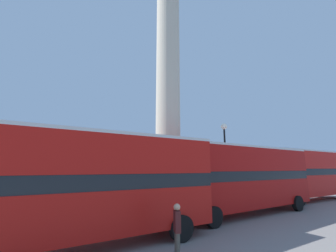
{
  "coord_description": "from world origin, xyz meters",
  "views": [
    {
      "loc": [
        -10.04,
        -14.03,
        2.79
      ],
      "look_at": [
        0.0,
        0.0,
        6.07
      ],
      "focal_mm": 24.0,
      "sensor_mm": 36.0,
      "label": 1
    }
  ],
  "objects_px": {
    "monument_column": "(168,120)",
    "pedestrian_near_lamp": "(177,228)",
    "bus_c": "(243,176)",
    "equestrian_statue": "(201,178)",
    "bus_a": "(307,173)",
    "street_lamp": "(225,153)",
    "bus_b": "(75,182)"
  },
  "relations": [
    {
      "from": "monument_column",
      "to": "pedestrian_near_lamp",
      "type": "relative_size",
      "value": 12.43
    },
    {
      "from": "monument_column",
      "to": "street_lamp",
      "type": "distance_m",
      "value": 5.17
    },
    {
      "from": "bus_c",
      "to": "equestrian_statue",
      "type": "xyz_separation_m",
      "value": [
        6.69,
        10.8,
        -0.63
      ]
    },
    {
      "from": "bus_c",
      "to": "pedestrian_near_lamp",
      "type": "xyz_separation_m",
      "value": [
        -7.72,
        -3.06,
        -1.38
      ]
    },
    {
      "from": "bus_b",
      "to": "street_lamp",
      "type": "relative_size",
      "value": 1.74
    },
    {
      "from": "bus_a",
      "to": "equestrian_statue",
      "type": "height_order",
      "value": "equestrian_statue"
    },
    {
      "from": "bus_b",
      "to": "bus_c",
      "type": "distance_m",
      "value": 10.28
    },
    {
      "from": "monument_column",
      "to": "pedestrian_near_lamp",
      "type": "bearing_deg",
      "value": -123.84
    },
    {
      "from": "equestrian_statue",
      "to": "street_lamp",
      "type": "xyz_separation_m",
      "value": [
        -5.22,
        -8.21,
        2.33
      ]
    },
    {
      "from": "bus_c",
      "to": "equestrian_statue",
      "type": "bearing_deg",
      "value": 60.11
    },
    {
      "from": "monument_column",
      "to": "pedestrian_near_lamp",
      "type": "xyz_separation_m",
      "value": [
        -5.35,
        -7.99,
        -5.65
      ]
    },
    {
      "from": "bus_c",
      "to": "street_lamp",
      "type": "bearing_deg",
      "value": 62.34
    },
    {
      "from": "monument_column",
      "to": "bus_b",
      "type": "xyz_separation_m",
      "value": [
        -7.92,
        -5.24,
        -4.28
      ]
    },
    {
      "from": "monument_column",
      "to": "equestrian_statue",
      "type": "distance_m",
      "value": 11.85
    },
    {
      "from": "monument_column",
      "to": "bus_a",
      "type": "relative_size",
      "value": 2.01
    },
    {
      "from": "monument_column",
      "to": "street_lamp",
      "type": "height_order",
      "value": "monument_column"
    },
    {
      "from": "equestrian_statue",
      "to": "street_lamp",
      "type": "distance_m",
      "value": 10.0
    },
    {
      "from": "bus_c",
      "to": "pedestrian_near_lamp",
      "type": "bearing_deg",
      "value": -156.47
    },
    {
      "from": "bus_a",
      "to": "bus_c",
      "type": "distance_m",
      "value": 9.94
    },
    {
      "from": "equestrian_statue",
      "to": "bus_a",
      "type": "bearing_deg",
      "value": -87.33
    },
    {
      "from": "bus_a",
      "to": "street_lamp",
      "type": "xyz_separation_m",
      "value": [
        -8.46,
        2.14,
        1.6
      ]
    },
    {
      "from": "monument_column",
      "to": "bus_b",
      "type": "relative_size",
      "value": 1.88
    },
    {
      "from": "bus_a",
      "to": "bus_c",
      "type": "bearing_deg",
      "value": -172.49
    },
    {
      "from": "bus_a",
      "to": "bus_c",
      "type": "xyz_separation_m",
      "value": [
        -9.93,
        -0.45,
        -0.11
      ]
    },
    {
      "from": "street_lamp",
      "to": "bus_c",
      "type": "bearing_deg",
      "value": -119.55
    },
    {
      "from": "bus_a",
      "to": "bus_b",
      "type": "relative_size",
      "value": 0.94
    },
    {
      "from": "bus_a",
      "to": "street_lamp",
      "type": "distance_m",
      "value": 8.88
    },
    {
      "from": "equestrian_statue",
      "to": "bus_c",
      "type": "bearing_deg",
      "value": -136.51
    },
    {
      "from": "monument_column",
      "to": "bus_c",
      "type": "height_order",
      "value": "monument_column"
    },
    {
      "from": "bus_c",
      "to": "equestrian_statue",
      "type": "distance_m",
      "value": 12.72
    },
    {
      "from": "bus_c",
      "to": "equestrian_statue",
      "type": "height_order",
      "value": "equestrian_statue"
    },
    {
      "from": "monument_column",
      "to": "equestrian_statue",
      "type": "height_order",
      "value": "monument_column"
    }
  ]
}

